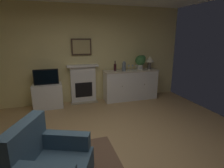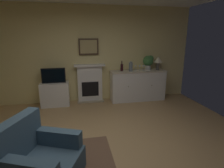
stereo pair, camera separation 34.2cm
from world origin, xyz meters
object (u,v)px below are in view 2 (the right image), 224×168
tv_set (54,76)px  wine_glass_center (140,67)px  sideboard_cabinet (137,85)px  table_lamp (158,61)px  wine_bottle (122,67)px  wine_glass_right (143,67)px  vase_decorative (131,66)px  armchair (39,161)px  wine_glass_left (136,67)px  framed_picture (89,47)px  tv_cabinet (55,94)px  fireplace_unit (90,83)px  potted_plant_small (148,61)px

tv_set → wine_glass_center: bearing=-0.9°
sideboard_cabinet → tv_set: bearing=-179.8°
table_lamp → wine_bottle: bearing=177.7°
wine_glass_right → vase_decorative: size_ratio=0.59×
table_lamp → wine_glass_right: 0.50m
sideboard_cabinet → wine_glass_right: wine_glass_right is taller
table_lamp → armchair: bearing=-134.8°
wine_bottle → wine_glass_left: bearing=-9.4°
framed_picture → tv_set: framed_picture is taller
table_lamp → vase_decorative: 0.86m
wine_glass_left → table_lamp: bearing=1.9°
sideboard_cabinet → tv_cabinet: size_ratio=2.17×
tv_cabinet → armchair: size_ratio=0.72×
fireplace_unit → armchair: 3.22m
framed_picture → potted_plant_small: framed_picture is taller
armchair → wine_glass_left: bearing=52.6°
potted_plant_small → tv_set: bearing=-178.9°
framed_picture → vase_decorative: (1.16, -0.27, -0.55)m
wine_bottle → sideboard_cabinet: bearing=-5.2°
sideboard_cabinet → vase_decorative: 0.64m
tv_set → wine_glass_left: bearing=-0.4°
armchair → wine_glass_right: bearing=49.6°
tv_cabinet → table_lamp: bearing=-0.3°
fireplace_unit → vase_decorative: 1.28m
vase_decorative → framed_picture: bearing=166.8°
wine_glass_left → tv_set: 2.30m
wine_glass_left → wine_glass_center: same height
wine_bottle → tv_set: size_ratio=0.47×
fireplace_unit → framed_picture: 1.04m
sideboard_cabinet → wine_glass_center: wine_glass_center is taller
wine_glass_right → tv_cabinet: bearing=178.4°
tv_cabinet → sideboard_cabinet: bearing=-0.4°
table_lamp → wine_bottle: table_lamp is taller
table_lamp → potted_plant_small: 0.28m
wine_glass_right → armchair: 3.80m
wine_glass_center → wine_glass_right: size_ratio=1.00×
table_lamp → wine_bottle: 1.10m
wine_glass_right → wine_bottle: bearing=171.0°
fireplace_unit → wine_glass_center: 1.52m
wine_bottle → armchair: bearing=-121.5°
wine_glass_right → fireplace_unit: bearing=171.4°
vase_decorative → tv_set: (-2.13, 0.04, -0.19)m
tv_cabinet → framed_picture: bearing=12.0°
armchair → wine_glass_center: bearing=51.0°
armchair → tv_set: bearing=91.7°
wine_glass_right → potted_plant_small: 0.25m
fireplace_unit → wine_bottle: wine_bottle is taller
sideboard_cabinet → tv_cabinet: 2.38m
table_lamp → vase_decorative: table_lamp is taller
framed_picture → sideboard_cabinet: 1.82m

